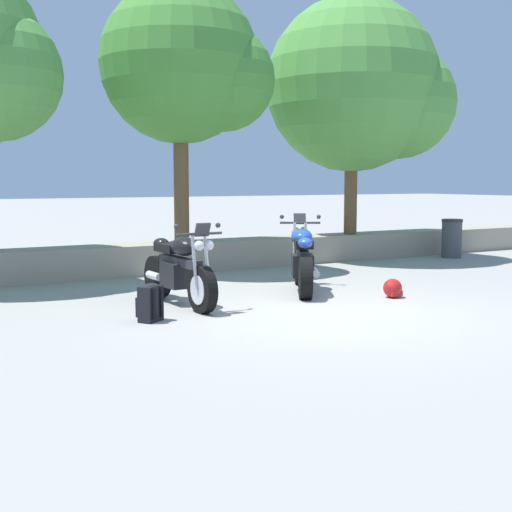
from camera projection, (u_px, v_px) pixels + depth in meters
ground_plane at (325, 313)px, 8.99m from camera, size 120.00×120.00×0.00m
stone_wall at (176, 257)px, 13.08m from camera, size 36.00×0.80×0.55m
motorcycle_black_near_left at (179, 270)px, 9.49m from camera, size 0.67×2.06×1.18m
motorcycle_blue_centre at (302, 260)px, 10.70m from camera, size 1.22×1.86×1.18m
rider_backpack at (150, 302)px, 8.41m from camera, size 0.35×0.34×0.47m
rider_helmet at (393, 288)px, 10.13m from camera, size 0.28×0.28×0.28m
leafy_tree_mid_left at (189, 67)px, 12.56m from camera, size 3.07×2.93×4.76m
leafy_tree_mid_right at (362, 89)px, 14.71m from camera, size 3.89×3.70×5.05m
trash_bin at (452, 238)px, 15.40m from camera, size 0.46×0.46×0.86m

